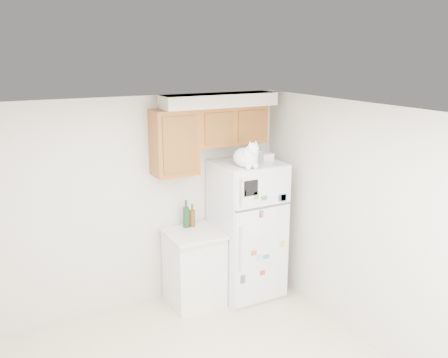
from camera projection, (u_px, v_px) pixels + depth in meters
room_shell at (205, 214)px, 3.92m from camera, size 3.84×4.04×2.52m
refrigerator at (247, 229)px, 5.85m from camera, size 0.76×0.78×1.70m
base_counter at (194, 267)px, 5.70m from camera, size 0.64×0.64×0.92m
cat at (247, 157)px, 5.35m from camera, size 0.32×0.47×0.33m
storage_box_back at (254, 155)px, 5.81m from camera, size 0.21×0.18×0.10m
storage_box_front at (267, 157)px, 5.69m from camera, size 0.15×0.11×0.09m
bottle_green at (186, 214)px, 5.68m from camera, size 0.08×0.08×0.34m
bottle_amber at (192, 215)px, 5.71m from camera, size 0.07×0.07×0.28m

